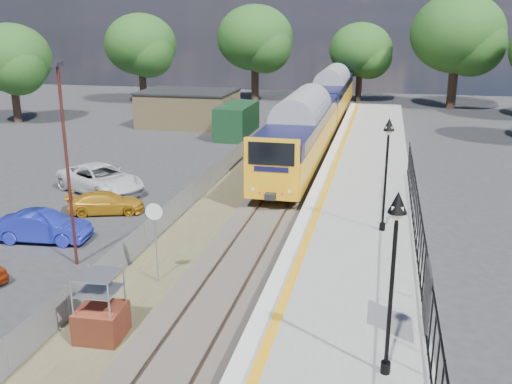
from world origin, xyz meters
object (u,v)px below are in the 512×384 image
(train, at_px, (320,107))
(brick_plinth, at_px, (100,308))
(victorian_lamp_south, at_px, (395,242))
(carpark_lamp, at_px, (66,155))
(speed_sign, at_px, (155,229))
(car_yellow, at_px, (106,203))
(car_white, at_px, (101,179))
(victorian_lamp_north, at_px, (388,148))
(car_blue, at_px, (43,227))

(train, bearing_deg, brick_plinth, -94.69)
(victorian_lamp_south, height_order, carpark_lamp, carpark_lamp)
(speed_sign, distance_m, car_yellow, 8.82)
(victorian_lamp_south, bearing_deg, carpark_lamp, 152.82)
(brick_plinth, relative_size, carpark_lamp, 0.28)
(victorian_lamp_south, bearing_deg, car_yellow, 138.41)
(brick_plinth, xyz_separation_m, car_white, (-7.13, 13.79, -0.25))
(victorian_lamp_south, height_order, car_white, victorian_lamp_south)
(victorian_lamp_north, xyz_separation_m, carpark_lamp, (-11.51, -3.99, 0.05))
(victorian_lamp_south, relative_size, car_yellow, 1.25)
(car_yellow, bearing_deg, train, -38.65)
(train, distance_m, speed_sign, 28.91)
(car_blue, xyz_separation_m, car_white, (-1.00, 7.16, 0.11))
(carpark_lamp, xyz_separation_m, car_blue, (-2.61, 1.88, -3.69))
(speed_sign, xyz_separation_m, car_blue, (-6.32, 2.75, -1.43))
(victorian_lamp_south, height_order, victorian_lamp_north, same)
(car_white, bearing_deg, victorian_lamp_south, -106.33)
(brick_plinth, bearing_deg, victorian_lamp_north, 47.56)
(speed_sign, bearing_deg, victorian_lamp_south, -39.23)
(car_blue, relative_size, car_white, 0.72)
(victorian_lamp_north, distance_m, train, 24.60)
(victorian_lamp_south, relative_size, car_white, 0.83)
(brick_plinth, distance_m, speed_sign, 4.02)
(victorian_lamp_south, xyz_separation_m, car_blue, (-14.32, 7.90, -3.64))
(victorian_lamp_south, height_order, car_yellow, victorian_lamp_south)
(victorian_lamp_north, bearing_deg, train, 102.48)
(victorian_lamp_north, height_order, car_blue, victorian_lamp_north)
(train, height_order, speed_sign, train)
(car_blue, xyz_separation_m, car_yellow, (0.89, 4.02, -0.12))
(victorian_lamp_south, bearing_deg, train, 99.20)
(victorian_lamp_south, distance_m, car_yellow, 18.35)
(car_blue, bearing_deg, train, -24.66)
(brick_plinth, xyz_separation_m, car_yellow, (-5.25, 10.65, -0.49))
(victorian_lamp_south, bearing_deg, car_white, 135.49)
(speed_sign, height_order, car_blue, speed_sign)
(car_white, bearing_deg, carpark_lamp, -130.08)
(victorian_lamp_south, distance_m, speed_sign, 9.76)
(brick_plinth, distance_m, car_yellow, 11.88)
(victorian_lamp_north, height_order, speed_sign, victorian_lamp_north)
(car_blue, bearing_deg, brick_plinth, -143.15)
(carpark_lamp, distance_m, car_white, 10.37)
(car_blue, bearing_deg, speed_sign, -119.50)
(brick_plinth, distance_m, car_blue, 9.04)
(victorian_lamp_south, relative_size, train, 0.11)
(car_blue, bearing_deg, car_yellow, -18.40)
(train, relative_size, carpark_lamp, 5.30)
(speed_sign, bearing_deg, car_yellow, 122.21)
(carpark_lamp, bearing_deg, brick_plinth, -53.34)
(speed_sign, bearing_deg, car_blue, 149.97)
(car_yellow, bearing_deg, victorian_lamp_south, -150.45)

